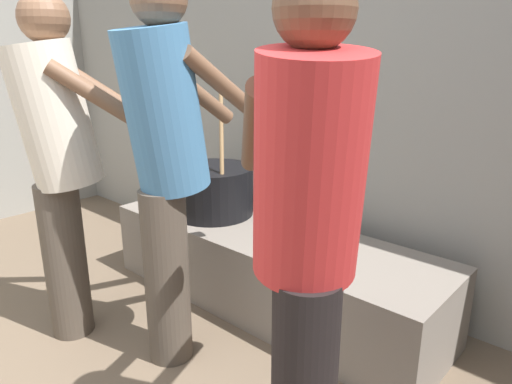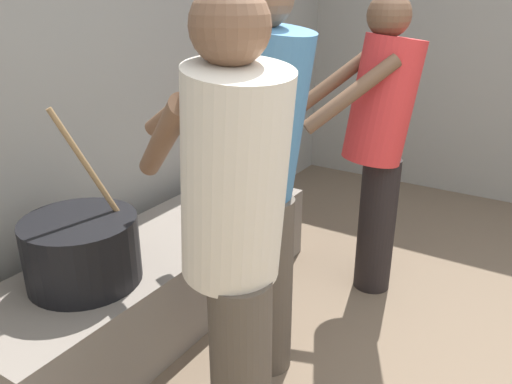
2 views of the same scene
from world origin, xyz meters
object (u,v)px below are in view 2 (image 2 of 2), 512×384
object	(u,v)px
cook_in_cream_shirt	(234,232)
cook_in_blue_shirt	(263,160)
cook_in_red_shirt	(379,133)
cooking_pot_main	(82,250)

from	to	relation	value
cook_in_cream_shirt	cook_in_blue_shirt	bearing A→B (deg)	22.55
cook_in_blue_shirt	cook_in_cream_shirt	distance (m)	0.56
cook_in_blue_shirt	cook_in_red_shirt	world-z (taller)	cook_in_blue_shirt
cook_in_cream_shirt	cook_in_red_shirt	bearing A→B (deg)	1.58
cook_in_blue_shirt	cooking_pot_main	bearing A→B (deg)	122.78
cooking_pot_main	cook_in_cream_shirt	world-z (taller)	cook_in_cream_shirt
cooking_pot_main	cook_in_blue_shirt	xyz separation A→B (m)	(0.41, -0.64, 0.39)
cook_in_red_shirt	cook_in_cream_shirt	world-z (taller)	cook_in_cream_shirt
cooking_pot_main	cook_in_blue_shirt	world-z (taller)	cook_in_blue_shirt
cook_in_blue_shirt	cook_in_cream_shirt	bearing A→B (deg)	-157.45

